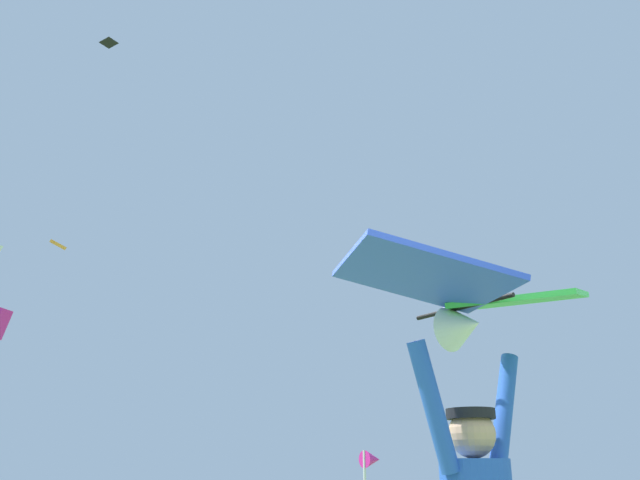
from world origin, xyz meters
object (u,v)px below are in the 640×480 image
at_px(marker_flag, 371,467).
at_px(held_stunt_kite, 472,299).
at_px(distant_kite_black_high_left, 109,42).
at_px(distant_kite_orange_low_left, 59,244).

bearing_deg(marker_flag, held_stunt_kite, -126.18).
bearing_deg(marker_flag, distant_kite_black_high_left, 93.11).
xyz_separation_m(held_stunt_kite, marker_flag, (3.67, 5.02, -0.77)).
height_order(held_stunt_kite, marker_flag, held_stunt_kite).
distance_m(held_stunt_kite, distant_kite_orange_low_left, 23.91).
relative_size(held_stunt_kite, marker_flag, 1.07).
relative_size(held_stunt_kite, distant_kite_black_high_left, 2.69).
bearing_deg(marker_flag, distant_kite_orange_low_left, 90.94).
distance_m(distant_kite_orange_low_left, marker_flag, 19.28).
height_order(distant_kite_orange_low_left, marker_flag, distant_kite_orange_low_left).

